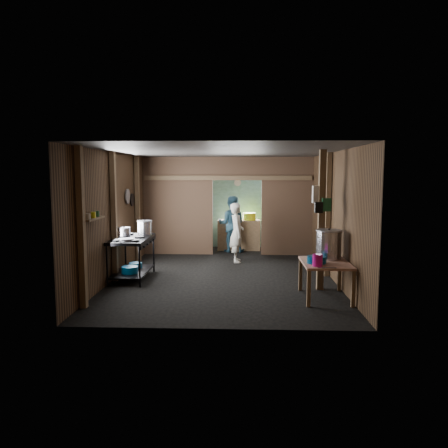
{
  "coord_description": "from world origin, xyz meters",
  "views": [
    {
      "loc": [
        0.37,
        -9.41,
        2.17
      ],
      "look_at": [
        0.0,
        -0.2,
        1.1
      ],
      "focal_mm": 35.07,
      "sensor_mm": 36.0,
      "label": 1
    }
  ],
  "objects_px": {
    "prep_table": "(325,280)",
    "cook": "(237,233)",
    "pink_bucket": "(318,260)",
    "gas_range": "(132,258)",
    "stove_pot_large": "(145,228)",
    "stock_pot": "(329,245)",
    "yellow_tub": "(249,216)"
  },
  "relations": [
    {
      "from": "prep_table",
      "to": "yellow_tub",
      "type": "xyz_separation_m",
      "value": [
        -1.24,
        4.86,
        0.63
      ]
    },
    {
      "from": "stock_pot",
      "to": "pink_bucket",
      "type": "height_order",
      "value": "stock_pot"
    },
    {
      "from": "prep_table",
      "to": "pink_bucket",
      "type": "distance_m",
      "value": 0.59
    },
    {
      "from": "gas_range",
      "to": "stock_pot",
      "type": "distance_m",
      "value": 3.96
    },
    {
      "from": "stove_pot_large",
      "to": "stock_pot",
      "type": "xyz_separation_m",
      "value": [
        3.64,
        -1.46,
        -0.1
      ]
    },
    {
      "from": "gas_range",
      "to": "prep_table",
      "type": "height_order",
      "value": "gas_range"
    },
    {
      "from": "prep_table",
      "to": "pink_bucket",
      "type": "bearing_deg",
      "value": -119.46
    },
    {
      "from": "prep_table",
      "to": "stock_pot",
      "type": "relative_size",
      "value": 2.02
    },
    {
      "from": "prep_table",
      "to": "stove_pot_large",
      "type": "distance_m",
      "value": 4.01
    },
    {
      "from": "stock_pot",
      "to": "pink_bucket",
      "type": "xyz_separation_m",
      "value": [
        -0.31,
        -0.66,
        -0.15
      ]
    },
    {
      "from": "gas_range",
      "to": "cook",
      "type": "distance_m",
      "value": 2.83
    },
    {
      "from": "stove_pot_large",
      "to": "cook",
      "type": "relative_size",
      "value": 0.22
    },
    {
      "from": "stove_pot_large",
      "to": "yellow_tub",
      "type": "relative_size",
      "value": 0.87
    },
    {
      "from": "prep_table",
      "to": "cook",
      "type": "relative_size",
      "value": 0.75
    },
    {
      "from": "stove_pot_large",
      "to": "stock_pot",
      "type": "relative_size",
      "value": 0.6
    },
    {
      "from": "stove_pot_large",
      "to": "prep_table",
      "type": "bearing_deg",
      "value": -26.34
    },
    {
      "from": "stock_pot",
      "to": "prep_table",
      "type": "bearing_deg",
      "value": -109.43
    },
    {
      "from": "yellow_tub",
      "to": "pink_bucket",
      "type": "bearing_deg",
      "value": -78.77
    },
    {
      "from": "stove_pot_large",
      "to": "pink_bucket",
      "type": "relative_size",
      "value": 1.63
    },
    {
      "from": "gas_range",
      "to": "yellow_tub",
      "type": "xyz_separation_m",
      "value": [
        2.47,
        3.59,
        0.52
      ]
    },
    {
      "from": "pink_bucket",
      "to": "yellow_tub",
      "type": "xyz_separation_m",
      "value": [
        -1.04,
        5.21,
        0.21
      ]
    },
    {
      "from": "prep_table",
      "to": "cook",
      "type": "height_order",
      "value": "cook"
    },
    {
      "from": "stove_pot_large",
      "to": "pink_bucket",
      "type": "distance_m",
      "value": 3.96
    },
    {
      "from": "gas_range",
      "to": "cook",
      "type": "height_order",
      "value": "cook"
    },
    {
      "from": "cook",
      "to": "stove_pot_large",
      "type": "bearing_deg",
      "value": 119.17
    },
    {
      "from": "prep_table",
      "to": "stove_pot_large",
      "type": "xyz_separation_m",
      "value": [
        -3.54,
        1.75,
        0.68
      ]
    },
    {
      "from": "stock_pot",
      "to": "yellow_tub",
      "type": "height_order",
      "value": "stock_pot"
    },
    {
      "from": "stock_pot",
      "to": "cook",
      "type": "relative_size",
      "value": 0.37
    },
    {
      "from": "pink_bucket",
      "to": "cook",
      "type": "xyz_separation_m",
      "value": [
        -1.37,
        3.46,
        -0.02
      ]
    },
    {
      "from": "prep_table",
      "to": "pink_bucket",
      "type": "relative_size",
      "value": 5.52
    },
    {
      "from": "cook",
      "to": "pink_bucket",
      "type": "bearing_deg",
      "value": -163.73
    },
    {
      "from": "gas_range",
      "to": "stock_pot",
      "type": "height_order",
      "value": "stock_pot"
    }
  ]
}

